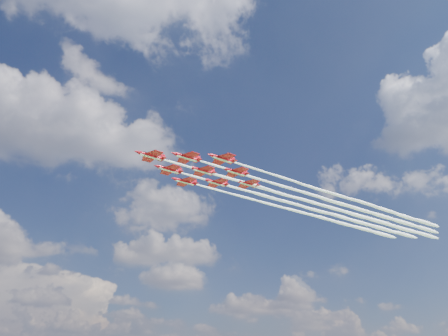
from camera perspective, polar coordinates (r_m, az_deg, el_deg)
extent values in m
cylinder|color=#B50A18|center=(151.16, -9.53, 1.58)|extent=(8.46, 3.99, 1.18)
cone|color=#B50A18|center=(149.20, -11.35, 2.10)|extent=(2.41, 1.83, 1.18)
cone|color=#B50A18|center=(153.16, -7.85, 1.10)|extent=(1.87, 1.55, 1.07)
ellipsoid|color=black|center=(150.57, -10.24, 1.95)|extent=(2.42, 1.67, 0.77)
cube|color=#B50A18|center=(151.34, -9.35, 1.51)|extent=(6.54, 10.43, 0.15)
cube|color=#B50A18|center=(152.85, -8.10, 1.17)|extent=(2.71, 4.13, 0.13)
cube|color=#B50A18|center=(153.36, -8.01, 1.47)|extent=(1.66, 0.72, 1.93)
cube|color=silver|center=(150.93, -9.54, 1.40)|extent=(7.89, 3.61, 0.13)
cylinder|color=#B50A18|center=(150.61, -4.87, 1.41)|extent=(8.46, 3.99, 1.18)
cone|color=#B50A18|center=(148.25, -6.64, 1.94)|extent=(2.41, 1.83, 1.18)
cone|color=#B50A18|center=(152.95, -3.26, 0.93)|extent=(1.87, 1.55, 1.07)
ellipsoid|color=black|center=(149.86, -5.56, 1.78)|extent=(2.42, 1.67, 0.77)
cube|color=#B50A18|center=(150.83, -4.70, 1.34)|extent=(6.54, 10.43, 0.15)
cube|color=#B50A18|center=(152.60, -3.50, 1.00)|extent=(2.71, 4.13, 0.13)
cube|color=#B50A18|center=(153.12, -3.42, 1.30)|extent=(1.66, 0.72, 1.93)
cube|color=silver|center=(150.37, -4.88, 1.23)|extent=(7.89, 3.61, 0.13)
cylinder|color=#B50A18|center=(160.50, -7.19, -0.20)|extent=(8.46, 3.99, 1.18)
cone|color=#B50A18|center=(158.30, -8.88, 0.28)|extent=(2.41, 1.83, 1.18)
cone|color=#B50A18|center=(162.71, -5.65, -0.63)|extent=(1.87, 1.55, 1.07)
ellipsoid|color=black|center=(159.80, -7.85, 0.15)|extent=(2.42, 1.67, 0.77)
cube|color=#B50A18|center=(160.71, -7.02, -0.26)|extent=(6.54, 10.43, 0.15)
cube|color=#B50A18|center=(162.37, -5.87, -0.56)|extent=(2.71, 4.13, 0.13)
cube|color=#B50A18|center=(162.86, -5.79, -0.27)|extent=(1.66, 0.72, 1.93)
cube|color=silver|center=(160.28, -7.20, -0.37)|extent=(7.89, 3.61, 0.13)
cylinder|color=#B50A18|center=(151.05, -0.21, 1.23)|extent=(8.46, 3.99, 1.18)
cone|color=#B50A18|center=(148.32, -1.89, 1.76)|extent=(2.41, 1.83, 1.18)
cone|color=#B50A18|center=(153.74, 1.32, 0.75)|extent=(1.87, 1.55, 1.07)
ellipsoid|color=black|center=(150.15, -0.87, 1.61)|extent=(2.42, 1.67, 0.77)
cube|color=#B50A18|center=(151.31, -0.04, 1.16)|extent=(6.54, 10.43, 0.15)
cube|color=#B50A18|center=(153.33, 1.09, 0.82)|extent=(2.71, 4.13, 0.13)
cube|color=#B50A18|center=(153.86, 1.15, 1.12)|extent=(1.66, 0.72, 1.93)
cube|color=silver|center=(150.81, -0.21, 1.05)|extent=(7.89, 3.61, 0.13)
cylinder|color=#B50A18|center=(160.43, -2.81, -0.36)|extent=(8.46, 3.99, 1.18)
cone|color=#B50A18|center=(157.87, -4.43, 0.11)|extent=(2.41, 1.83, 1.18)
cone|color=#B50A18|center=(162.96, -1.33, -0.79)|extent=(1.87, 1.55, 1.07)
ellipsoid|color=black|center=(159.59, -3.45, -0.02)|extent=(2.42, 1.67, 0.77)
cube|color=#B50A18|center=(160.67, -2.65, -0.42)|extent=(6.54, 10.43, 0.15)
cube|color=#B50A18|center=(162.58, -1.54, -0.72)|extent=(2.71, 4.13, 0.13)
cube|color=#B50A18|center=(163.08, -1.48, -0.43)|extent=(1.66, 0.72, 1.93)
cube|color=silver|center=(160.21, -2.81, -0.53)|extent=(7.89, 3.61, 0.13)
cylinder|color=#B50A18|center=(170.21, -5.11, -1.77)|extent=(8.46, 3.99, 1.18)
cone|color=#B50A18|center=(167.80, -6.68, -1.35)|extent=(2.41, 1.83, 1.18)
cone|color=#B50A18|center=(172.60, -3.68, -2.15)|extent=(1.87, 1.55, 1.07)
ellipsoid|color=black|center=(169.42, -5.73, -1.45)|extent=(2.42, 1.67, 0.77)
cube|color=#B50A18|center=(170.44, -4.96, -1.83)|extent=(6.54, 10.43, 0.15)
cube|color=#B50A18|center=(172.24, -3.89, -2.10)|extent=(2.71, 4.13, 0.13)
cube|color=#B50A18|center=(172.71, -3.83, -1.82)|extent=(1.66, 0.72, 1.93)
cube|color=silver|center=(170.01, -5.12, -1.94)|extent=(7.89, 3.61, 0.13)
cylinder|color=#B50A18|center=(161.29, 1.55, -0.52)|extent=(8.46, 3.99, 1.18)
cone|color=#B50A18|center=(158.39, 0.01, -0.06)|extent=(2.41, 1.83, 1.18)
cone|color=#B50A18|center=(164.14, 2.95, -0.94)|extent=(1.87, 1.55, 1.07)
ellipsoid|color=black|center=(160.32, 0.94, -0.18)|extent=(2.42, 1.67, 0.77)
cube|color=#B50A18|center=(161.57, 1.70, -0.58)|extent=(6.54, 10.43, 0.15)
cube|color=#B50A18|center=(163.71, 2.75, -0.88)|extent=(2.71, 4.13, 0.13)
cube|color=#B50A18|center=(164.22, 2.80, -0.59)|extent=(1.66, 0.72, 1.93)
cube|color=silver|center=(161.08, 1.56, -0.69)|extent=(7.89, 3.61, 0.13)
cylinder|color=#B50A18|center=(170.57, -0.99, -1.92)|extent=(8.46, 3.99, 1.18)
cone|color=#B50A18|center=(167.83, -2.49, -1.50)|extent=(2.41, 1.83, 1.18)
cone|color=#B50A18|center=(173.26, 0.38, -2.30)|extent=(1.87, 1.55, 1.07)
ellipsoid|color=black|center=(169.65, -1.58, -1.61)|extent=(2.42, 1.67, 0.77)
cube|color=#B50A18|center=(170.83, -0.84, -1.98)|extent=(6.54, 10.43, 0.15)
cube|color=#B50A18|center=(172.85, 0.18, -2.24)|extent=(2.71, 4.13, 0.13)
cube|color=#B50A18|center=(173.34, 0.24, -1.96)|extent=(1.66, 0.72, 1.93)
cube|color=silver|center=(170.36, -0.99, -2.09)|extent=(7.89, 3.61, 0.13)
cylinder|color=#B50A18|center=(171.81, 3.10, -2.06)|extent=(8.46, 3.99, 1.18)
cone|color=#B50A18|center=(168.75, 1.68, -1.65)|extent=(2.41, 1.83, 1.18)
cone|color=#B50A18|center=(174.78, 4.39, -2.43)|extent=(1.87, 1.55, 1.07)
ellipsoid|color=black|center=(170.76, 2.54, -1.75)|extent=(2.42, 1.67, 0.77)
cube|color=#B50A18|center=(172.10, 3.24, -2.12)|extent=(6.54, 10.43, 0.15)
cube|color=#B50A18|center=(174.34, 4.20, -2.37)|extent=(2.71, 4.13, 0.13)
cube|color=#B50A18|center=(174.83, 4.25, -2.10)|extent=(1.66, 0.72, 1.93)
cube|color=silver|center=(171.60, 3.11, -2.22)|extent=(7.89, 3.61, 0.13)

